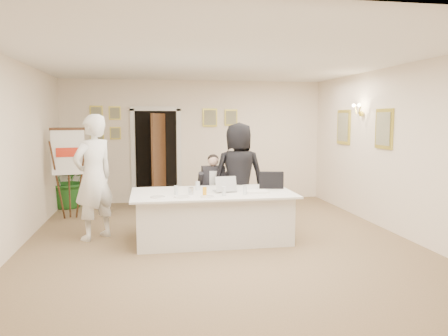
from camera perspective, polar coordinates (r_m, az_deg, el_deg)
name	(u,v)px	position (r m, az deg, el deg)	size (l,w,h in m)	color
floor	(219,241)	(6.99, -0.66, -9.54)	(7.00, 7.00, 0.00)	brown
ceiling	(219,60)	(6.77, -0.69, 13.88)	(6.00, 7.00, 0.02)	white
wall_back	(195,141)	(10.20, -3.81, 3.50)	(6.00, 0.10, 2.80)	white
wall_front	(292,188)	(3.35, 8.90, -2.65)	(6.00, 0.10, 2.80)	white
wall_left	(12,156)	(6.93, -26.00, 1.45)	(0.10, 7.00, 2.80)	white
wall_right	(397,150)	(7.80, 21.66, 2.14)	(0.10, 7.00, 2.80)	white
doorway	(157,158)	(9.99, -8.73, 1.32)	(1.14, 0.86, 2.20)	black
pictures_back_wall	(160,122)	(10.11, -8.35, 5.97)	(3.40, 0.06, 0.80)	gold
pictures_right_wall	(361,128)	(8.81, 17.51, 5.02)	(0.06, 2.20, 0.80)	gold
wall_sconce	(359,109)	(8.78, 17.18, 7.32)	(0.20, 0.30, 0.24)	gold
conference_table	(212,216)	(6.97, -1.52, -6.24)	(2.53, 1.35, 0.78)	white
seated_man	(214,189)	(7.91, -1.37, -2.80)	(0.56, 0.60, 1.30)	black
flip_chart	(69,178)	(8.83, -19.58, -1.26)	(0.62, 0.43, 1.72)	#321810
standing_man	(94,177)	(7.24, -16.66, -1.16)	(0.73, 0.48, 2.00)	white
standing_woman	(239,175)	(7.76, 1.92, -0.91)	(0.91, 0.59, 1.86)	black
potted_palm	(68,179)	(10.07, -19.65, -1.31)	(1.13, 0.98, 1.26)	#205B1E
laptop	(225,183)	(6.92, 0.08, -1.94)	(0.34, 0.36, 0.28)	#B7BABC
laptop_bag	(271,180)	(7.27, 6.20, -1.58)	(0.40, 0.11, 0.28)	black
paper_stack	(257,192)	(6.85, 4.35, -3.09)	(0.33, 0.23, 0.03)	white
plate_left	(158,197)	(6.50, -8.67, -3.75)	(0.22, 0.22, 0.01)	white
plate_mid	(182,197)	(6.46, -5.51, -3.76)	(0.23, 0.23, 0.01)	white
plate_near	(207,197)	(6.44, -2.18, -3.77)	(0.21, 0.21, 0.01)	white
glass_a	(176,190)	(6.68, -6.29, -2.89)	(0.06, 0.06, 0.14)	silver
glass_b	(224,191)	(6.55, 0.01, -3.03)	(0.06, 0.06, 0.14)	silver
glass_c	(245,190)	(6.64, 2.75, -2.92)	(0.06, 0.06, 0.14)	silver
glass_d	(198,186)	(7.09, -3.46, -2.31)	(0.07, 0.07, 0.14)	silver
oj_glass	(205,191)	(6.57, -2.54, -3.06)	(0.06, 0.06, 0.13)	orange
steel_jug	(191,191)	(6.67, -4.35, -3.01)	(0.08, 0.08, 0.11)	silver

